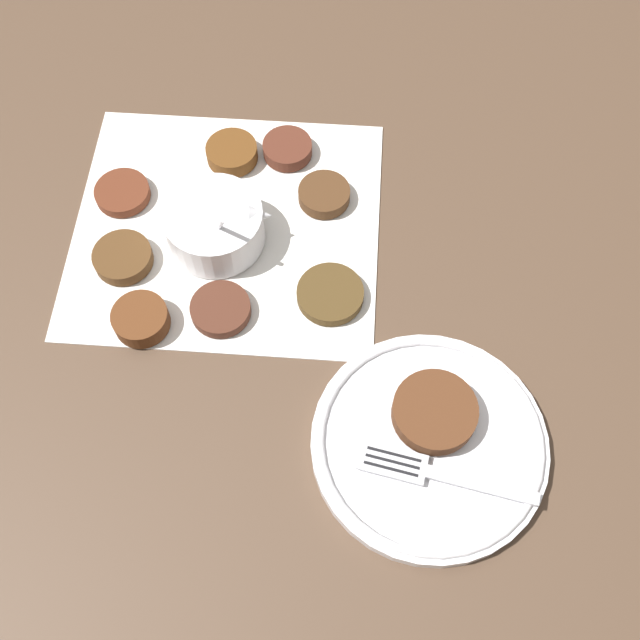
{
  "coord_description": "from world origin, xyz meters",
  "views": [
    {
      "loc": [
        0.12,
        -0.49,
        0.7
      ],
      "look_at": [
        0.13,
        -0.14,
        0.02
      ],
      "focal_mm": 42.0,
      "sensor_mm": 36.0,
      "label": 1
    }
  ],
  "objects_px": {
    "sauce_bowl": "(216,227)",
    "fritter_on_plate": "(435,412)",
    "serving_plate": "(429,443)",
    "fork": "(427,471)"
  },
  "relations": [
    {
      "from": "sauce_bowl",
      "to": "fritter_on_plate",
      "type": "bearing_deg",
      "value": -46.09
    },
    {
      "from": "sauce_bowl",
      "to": "fork",
      "type": "height_order",
      "value": "sauce_bowl"
    },
    {
      "from": "fork",
      "to": "serving_plate",
      "type": "bearing_deg",
      "value": 78.02
    },
    {
      "from": "fritter_on_plate",
      "to": "fork",
      "type": "bearing_deg",
      "value": -101.76
    },
    {
      "from": "serving_plate",
      "to": "fork",
      "type": "bearing_deg",
      "value": -101.98
    },
    {
      "from": "sauce_bowl",
      "to": "fork",
      "type": "distance_m",
      "value": 0.34
    },
    {
      "from": "fork",
      "to": "fritter_on_plate",
      "type": "bearing_deg",
      "value": 78.24
    },
    {
      "from": "serving_plate",
      "to": "fritter_on_plate",
      "type": "bearing_deg",
      "value": 78.52
    },
    {
      "from": "sauce_bowl",
      "to": "fritter_on_plate",
      "type": "relative_size",
      "value": 1.44
    },
    {
      "from": "serving_plate",
      "to": "fritter_on_plate",
      "type": "relative_size",
      "value": 2.8
    }
  ]
}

